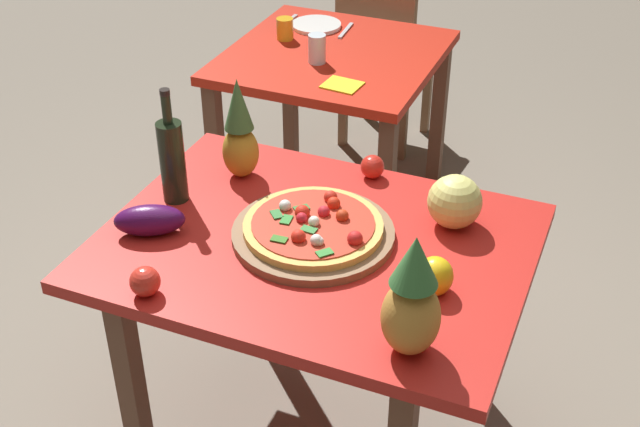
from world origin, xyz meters
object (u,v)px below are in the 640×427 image
at_px(knife_utensil, 346,31).
at_px(dining_chair, 382,57).
at_px(tomato_near_board, 145,281).
at_px(pineapple_left, 240,134).
at_px(pizza_board, 313,234).
at_px(drinking_glass_juice, 285,29).
at_px(pineapple_right, 412,301).
at_px(melon, 455,202).
at_px(pizza, 314,225).
at_px(bell_pepper, 435,276).
at_px(eggplant, 150,220).
at_px(napkin_folded, 342,85).
at_px(fork_utensil, 287,22).
at_px(background_table, 333,79).
at_px(display_table, 315,268).
at_px(drinking_glass_water, 317,49).
at_px(tomato_at_corner, 372,167).
at_px(dinner_plate, 316,25).
at_px(wine_bottle, 172,159).

bearing_deg(knife_utensil, dining_chair, 81.93).
bearing_deg(tomato_near_board, pineapple_left, 94.06).
xyz_separation_m(pizza_board, drinking_glass_juice, (-0.69, 1.31, 0.03)).
relative_size(pizza_board, pineapple_right, 1.42).
relative_size(melon, drinking_glass_juice, 1.71).
bearing_deg(pizza, bell_pepper, -15.09).
distance_m(melon, eggplant, 0.86).
xyz_separation_m(pineapple_left, eggplant, (-0.09, -0.39, -0.10)).
height_order(pizza, eggplant, eggplant).
bearing_deg(melon, bell_pepper, -83.72).
bearing_deg(napkin_folded, bell_pepper, -57.85).
height_order(drinking_glass_juice, fork_utensil, drinking_glass_juice).
height_order(background_table, drinking_glass_juice, drinking_glass_juice).
xyz_separation_m(pineapple_left, knife_utensil, (-0.14, 1.26, -0.14)).
relative_size(display_table, fork_utensil, 6.60).
relative_size(dining_chair, eggplant, 4.25).
height_order(pineapple_right, melon, pineapple_right).
bearing_deg(tomato_near_board, drinking_glass_water, 96.26).
bearing_deg(knife_utensil, pizza, -76.00).
relative_size(background_table, drinking_glass_juice, 9.62).
relative_size(background_table, tomato_near_board, 11.01).
relative_size(display_table, melon, 7.59).
xyz_separation_m(eggplant, tomato_at_corner, (0.47, 0.53, -0.01)).
xyz_separation_m(pizza, fork_utensil, (-0.76, 1.49, -0.04)).
bearing_deg(pizza_board, dinner_plate, 112.55).
bearing_deg(eggplant, melon, 25.62).
xyz_separation_m(melon, eggplant, (-0.78, -0.37, -0.03)).
xyz_separation_m(wine_bottle, drinking_glass_water, (-0.00, 1.10, -0.08)).
bearing_deg(tomato_at_corner, bell_pepper, -54.58).
bearing_deg(pineapple_left, dinner_plate, 102.39).
relative_size(wine_bottle, drinking_glass_juice, 3.95).
bearing_deg(melon, wine_bottle, -167.02).
xyz_separation_m(melon, drinking_glass_water, (-0.81, 0.92, -0.02)).
bearing_deg(eggplant, fork_utensil, 101.20).
distance_m(wine_bottle, dinner_plate, 1.48).
bearing_deg(wine_bottle, tomato_at_corner, 34.56).
xyz_separation_m(dining_chair, pizza, (0.45, -1.92, 0.33)).
xyz_separation_m(pineapple_right, eggplant, (-0.82, 0.18, -0.10)).
relative_size(melon, eggplant, 0.78).
distance_m(wine_bottle, bell_pepper, 0.85).
xyz_separation_m(dining_chair, fork_utensil, (-0.31, -0.43, 0.29)).
height_order(background_table, napkin_folded, napkin_folded).
distance_m(drinking_glass_juice, dinner_plate, 0.20).
xyz_separation_m(pizza_board, drinking_glass_water, (-0.46, 1.13, 0.05)).
relative_size(pineapple_left, eggplant, 1.65).
xyz_separation_m(drinking_glass_water, fork_utensil, (-0.29, 0.36, -0.05)).
height_order(pineapple_right, bell_pepper, pineapple_right).
bearing_deg(knife_utensil, wine_bottle, -93.19).
bearing_deg(pineapple_left, drinking_glass_water, 97.77).
relative_size(bell_pepper, fork_utensil, 0.59).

